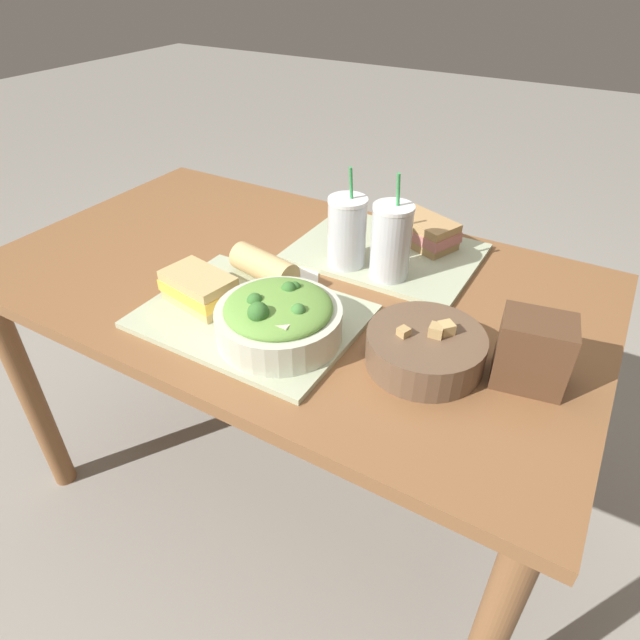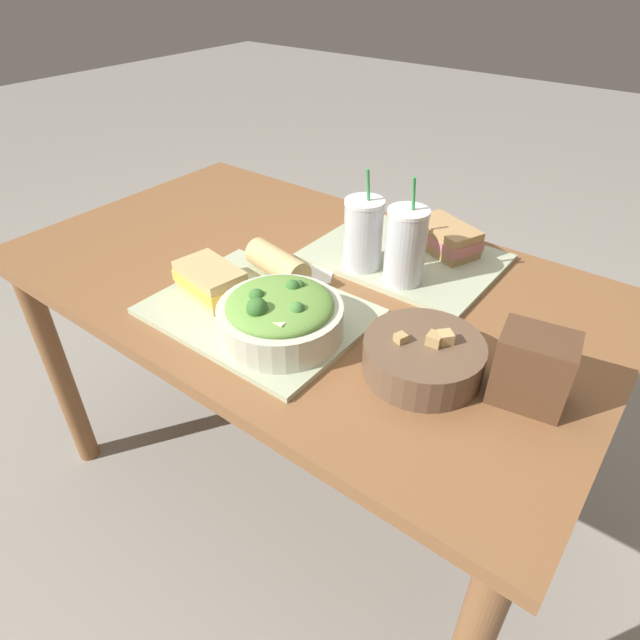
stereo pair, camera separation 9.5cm
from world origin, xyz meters
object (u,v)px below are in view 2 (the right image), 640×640
sandwich_near (211,281)px  napkin_folded (300,269)px  soup_bowl (423,356)px  chip_bag (533,369)px  salad_bowl (280,315)px  drink_cup_red (405,249)px  drink_cup_dark (363,236)px  baguette_near (278,264)px  sandwich_far (445,237)px

sandwich_near → napkin_folded: size_ratio=0.87×
soup_bowl → chip_bag: (0.17, 0.04, 0.03)m
salad_bowl → napkin_folded: salad_bowl is taller
soup_bowl → drink_cup_red: bearing=127.4°
soup_bowl → napkin_folded: soup_bowl is taller
soup_bowl → drink_cup_dark: size_ratio=0.91×
baguette_near → drink_cup_red: (0.22, 0.15, 0.05)m
salad_bowl → chip_bag: bearing=16.4°
drink_cup_dark → napkin_folded: size_ratio=1.21×
salad_bowl → drink_cup_red: 0.32m
soup_bowl → napkin_folded: bearing=160.0°
baguette_near → napkin_folded: baguette_near is taller
soup_bowl → baguette_near: 0.40m
salad_bowl → soup_bowl: size_ratio=1.12×
sandwich_near → chip_bag: chip_bag is taller
salad_bowl → napkin_folded: size_ratio=1.23×
drink_cup_red → napkin_folded: (-0.22, -0.08, -0.09)m
baguette_near → napkin_folded: (0.00, 0.07, -0.04)m
sandwich_far → salad_bowl: bearing=-78.3°
baguette_near → napkin_folded: 0.08m
baguette_near → napkin_folded: size_ratio=0.88×
soup_bowl → drink_cup_red: drink_cup_red is taller
drink_cup_red → napkin_folded: size_ratio=1.24×
sandwich_near → drink_cup_dark: 0.34m
napkin_folded → drink_cup_dark: bearing=36.7°
chip_bag → drink_cup_dark: bearing=147.5°
sandwich_near → chip_bag: bearing=19.6°
drink_cup_red → napkin_folded: 0.25m
baguette_near → soup_bowl: bearing=-89.7°
salad_bowl → drink_cup_red: size_ratio=0.99×
baguette_near → drink_cup_dark: (0.12, 0.15, 0.04)m
soup_bowl → salad_bowl: bearing=-162.5°
drink_cup_red → sandwich_near: bearing=-134.6°
salad_bowl → baguette_near: salad_bowl is taller
napkin_folded → drink_cup_red: bearing=21.1°
soup_bowl → sandwich_far: size_ratio=1.13×
chip_bag → napkin_folded: chip_bag is taller
baguette_near → chip_bag: bearing=-82.0°
drink_cup_dark → drink_cup_red: bearing=0.0°
salad_bowl → chip_bag: (0.42, 0.12, 0.01)m
drink_cup_dark → napkin_folded: 0.16m
salad_bowl → soup_bowl: salad_bowl is taller
sandwich_near → napkin_folded: bearing=81.7°
salad_bowl → chip_bag: chip_bag is taller
chip_bag → sandwich_near: bearing=179.5°
salad_bowl → drink_cup_dark: size_ratio=1.02×
salad_bowl → sandwich_far: size_ratio=1.27×
sandwich_near → sandwich_far: bearing=67.9°
baguette_near → drink_cup_red: drink_cup_red is taller
sandwich_far → chip_bag: bearing=-25.6°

